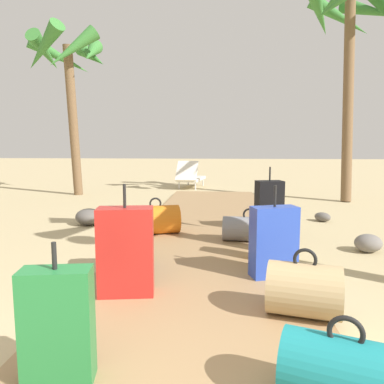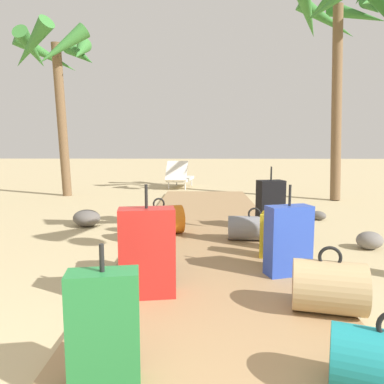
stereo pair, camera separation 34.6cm
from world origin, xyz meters
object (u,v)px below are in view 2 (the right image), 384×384
(duffel_bag_grey, at_px, (254,228))
(backpack_navy, at_px, (147,238))
(suitcase_blue, at_px, (288,240))
(palm_tree_far_right, at_px, (341,23))
(suitcase_red, at_px, (147,252))
(backpack_yellow, at_px, (274,232))
(suitcase_black, at_px, (270,205))
(suitcase_green, at_px, (104,329))
(duffel_bag_orange, at_px, (159,220))
(palm_tree_far_left, at_px, (55,62))
(duffel_bag_tan, at_px, (329,287))
(lounge_chair, at_px, (180,177))

(duffel_bag_grey, xyz_separation_m, backpack_navy, (-1.20, -1.10, 0.15))
(suitcase_blue, height_order, palm_tree_far_right, palm_tree_far_right)
(suitcase_red, xyz_separation_m, suitcase_blue, (1.23, 0.51, -0.03))
(backpack_yellow, height_order, palm_tree_far_right, palm_tree_far_right)
(suitcase_black, bearing_deg, palm_tree_far_right, 58.72)
(suitcase_green, bearing_deg, suitcase_red, 87.19)
(duffel_bag_orange, distance_m, backpack_yellow, 1.68)
(palm_tree_far_left, bearing_deg, suitcase_red, -63.93)
(duffel_bag_grey, height_order, duffel_bag_tan, duffel_bag_tan)
(duffel_bag_grey, relative_size, palm_tree_far_right, 0.14)
(palm_tree_far_left, bearing_deg, duffel_bag_grey, -47.13)
(palm_tree_far_right, bearing_deg, duffel_bag_orange, -133.66)
(duffel_bag_grey, height_order, palm_tree_far_right, palm_tree_far_right)
(backpack_yellow, bearing_deg, suitcase_red, -139.33)
(suitcase_black, bearing_deg, suitcase_blue, -95.67)
(suitcase_black, relative_size, duffel_bag_orange, 1.24)
(backpack_navy, distance_m, lounge_chair, 7.45)
(suitcase_red, xyz_separation_m, backpack_navy, (-0.10, 0.64, -0.05))
(duffel_bag_grey, height_order, suitcase_green, suitcase_green)
(palm_tree_far_right, bearing_deg, duffel_bag_grey, -120.64)
(lounge_chair, bearing_deg, palm_tree_far_left, -146.39)
(duffel_bag_tan, relative_size, palm_tree_far_right, 0.12)
(duffel_bag_orange, bearing_deg, suitcase_red, -86.22)
(duffel_bag_orange, bearing_deg, suitcase_green, -88.55)
(duffel_bag_tan, bearing_deg, backpack_navy, 147.55)
(suitcase_black, xyz_separation_m, palm_tree_far_left, (-4.45, 3.83, 2.81))
(suitcase_red, height_order, suitcase_green, suitcase_red)
(suitcase_black, bearing_deg, palm_tree_far_left, 139.30)
(duffel_bag_grey, xyz_separation_m, suitcase_blue, (0.13, -1.24, 0.17))
(suitcase_red, bearing_deg, suitcase_blue, 22.63)
(palm_tree_far_right, bearing_deg, suitcase_green, -117.27)
(palm_tree_far_left, bearing_deg, backpack_navy, -62.12)
(suitcase_red, relative_size, backpack_navy, 1.56)
(backpack_navy, relative_size, backpack_yellow, 1.06)
(duffel_bag_orange, bearing_deg, backpack_yellow, -37.12)
(suitcase_blue, bearing_deg, duffel_bag_orange, 131.83)
(duffel_bag_tan, xyz_separation_m, backpack_yellow, (-0.14, 1.30, 0.09))
(suitcase_red, height_order, duffel_bag_orange, suitcase_red)
(suitcase_blue, bearing_deg, suitcase_black, 84.33)
(suitcase_black, relative_size, suitcase_green, 1.23)
(palm_tree_far_right, bearing_deg, backpack_yellow, -115.88)
(duffel_bag_grey, bearing_deg, suitcase_blue, -83.91)
(suitcase_black, distance_m, backpack_navy, 2.30)
(duffel_bag_grey, distance_m, suitcase_red, 2.08)
(duffel_bag_orange, bearing_deg, suitcase_blue, -48.17)
(duffel_bag_grey, xyz_separation_m, suitcase_black, (0.32, 0.62, 0.20))
(suitcase_green, bearing_deg, suitcase_blue, 51.67)
(palm_tree_far_right, bearing_deg, suitcase_black, -121.28)
(suitcase_blue, bearing_deg, backpack_navy, 174.35)
(suitcase_green, distance_m, palm_tree_far_left, 8.40)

